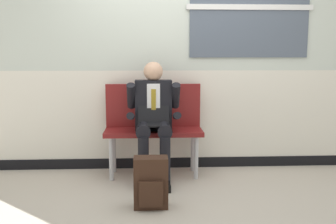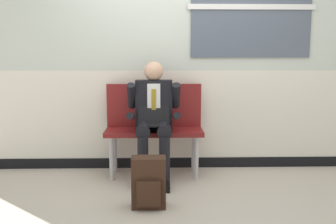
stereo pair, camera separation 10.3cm
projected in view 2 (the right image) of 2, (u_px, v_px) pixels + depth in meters
The scene contains 5 objects.
ground_plane at pixel (183, 186), 3.99m from camera, with size 18.00×18.00×0.00m, color #B2A899.
station_wall at pixel (181, 51), 4.51m from camera, with size 5.63×0.16×2.77m.
bench_with_person at pixel (154, 122), 4.35m from camera, with size 1.08×0.42×1.02m.
person_seated at pixel (154, 117), 4.13m from camera, with size 0.57×0.70×1.27m.
backpack at pixel (149, 183), 3.41m from camera, with size 0.30×0.21×0.46m.
Camera 2 is at (-0.26, -3.82, 1.35)m, focal length 41.29 mm.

